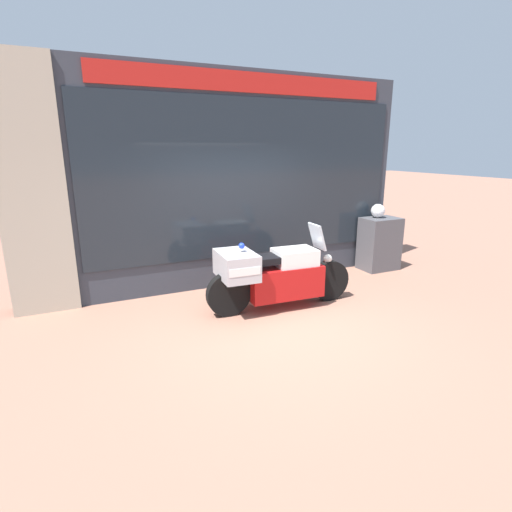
{
  "coord_description": "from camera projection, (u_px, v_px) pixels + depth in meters",
  "views": [
    {
      "loc": [
        -2.47,
        -4.65,
        2.41
      ],
      "look_at": [
        0.13,
        0.99,
        0.73
      ],
      "focal_mm": 28.0,
      "sensor_mm": 36.0,
      "label": 1
    }
  ],
  "objects": [
    {
      "name": "ground_plane",
      "position": [
        277.0,
        322.0,
        5.71
      ],
      "size": [
        60.0,
        60.0,
        0.0
      ],
      "primitive_type": "plane",
      "color": "#9E6B56"
    },
    {
      "name": "shop_building",
      "position": [
        202.0,
        182.0,
        6.8
      ],
      "size": [
        6.87,
        0.55,
        3.68
      ],
      "color": "#333842",
      "rests_on": "ground"
    },
    {
      "name": "window_display",
      "position": [
        245.0,
        255.0,
        7.52
      ],
      "size": [
        5.51,
        0.3,
        1.98
      ],
      "color": "slate",
      "rests_on": "ground"
    },
    {
      "name": "paramedic_motorcycle",
      "position": [
        273.0,
        274.0,
        6.07
      ],
      "size": [
        2.38,
        0.77,
        1.29
      ],
      "rotation": [
        0.0,
        0.0,
        -0.05
      ],
      "color": "black",
      "rests_on": "ground"
    },
    {
      "name": "utility_cabinet",
      "position": [
        379.0,
        244.0,
        8.11
      ],
      "size": [
        0.74,
        0.53,
        1.06
      ],
      "primitive_type": "cube",
      "color": "#4C4C51",
      "rests_on": "ground"
    },
    {
      "name": "white_helmet",
      "position": [
        378.0,
        211.0,
        7.98
      ],
      "size": [
        0.27,
        0.27,
        0.27
      ],
      "primitive_type": "sphere",
      "color": "white",
      "rests_on": "utility_cabinet"
    }
  ]
}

